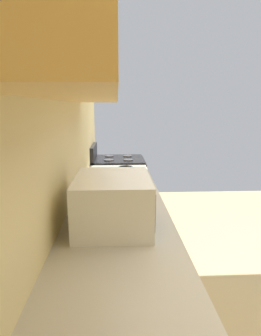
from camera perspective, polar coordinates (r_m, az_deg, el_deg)
name	(u,v)px	position (r m, az deg, el deg)	size (l,w,h in m)	color
wall_back	(57,126)	(1.73, -14.83, 8.35)	(4.00, 0.12, 2.82)	#E4CA84
counter_run	(118,304)	(1.72, -2.61, -26.09)	(3.17, 0.61, 0.91)	#F3D178
upper_cabinets	(82,19)	(1.40, -9.84, 28.01)	(1.94, 0.30, 0.69)	#FDCC76
oven_range	(119,195)	(3.38, -2.42, -5.66)	(0.58, 0.63, 1.09)	black
microwave	(113,201)	(1.46, -3.55, -6.87)	(0.47, 0.39, 0.27)	white
bowl	(126,170)	(2.58, -0.99, -0.40)	(0.14, 0.14, 0.07)	#4C8CBF
kettle	(128,187)	(1.96, -0.43, -3.85)	(0.18, 0.13, 0.15)	red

